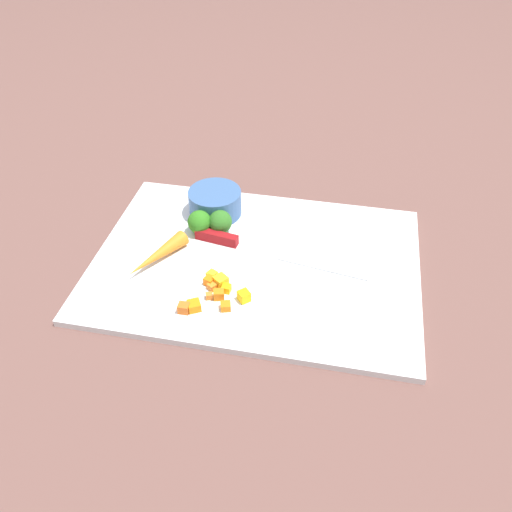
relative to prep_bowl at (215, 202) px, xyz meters
The scene contains 18 objects.
ground_plane 0.16m from the prep_bowl, 49.62° to the right, with size 4.00×4.00×0.00m, color brown.
cutting_board 0.16m from the prep_bowl, 49.62° to the right, with size 0.56×0.40×0.01m, color white.
prep_bowl is the anchor object (origin of this frame).
chef_knife 0.12m from the prep_bowl, 48.95° to the right, with size 0.31×0.07×0.02m.
whole_carrot 0.17m from the prep_bowl, 111.35° to the right, with size 0.03×0.03×0.13m, color orange.
carrot_dice_0 0.20m from the prep_bowl, 78.26° to the right, with size 0.02×0.02×0.01m, color orange.
carrot_dice_1 0.26m from the prep_bowl, 82.95° to the right, with size 0.02×0.02×0.01m, color orange.
carrot_dice_2 0.23m from the prep_bowl, 74.14° to the right, with size 0.02×0.01×0.02m, color orange.
carrot_dice_3 0.23m from the prep_bowl, 77.95° to the right, with size 0.01×0.01×0.01m, color orange.
carrot_dice_4 0.21m from the prep_bowl, 76.73° to the right, with size 0.01×0.01×0.01m, color orange.
carrot_dice_5 0.26m from the prep_bowl, 71.93° to the right, with size 0.02×0.02×0.01m, color orange.
carrot_dice_6 0.26m from the prep_bowl, 86.18° to the right, with size 0.02×0.02×0.02m, color orange.
pepper_dice_0 0.20m from the prep_bowl, 72.99° to the right, with size 0.02×0.02×0.02m, color yellow.
pepper_dice_1 0.24m from the prep_bowl, 64.57° to the right, with size 0.02×0.02×0.02m, color yellow.
pepper_dice_2 0.22m from the prep_bowl, 70.83° to the right, with size 0.01×0.01×0.01m, color yellow.
pepper_dice_3 0.19m from the prep_bowl, 77.27° to the right, with size 0.01×0.01×0.01m, color yellow.
broccoli_floret_0 0.06m from the prep_bowl, 66.74° to the right, with size 0.04×0.04×0.05m.
broccoli_floret_1 0.07m from the prep_bowl, 100.49° to the right, with size 0.04×0.04×0.05m.
Camera 1 is at (0.13, -0.67, 0.61)m, focal length 36.92 mm.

